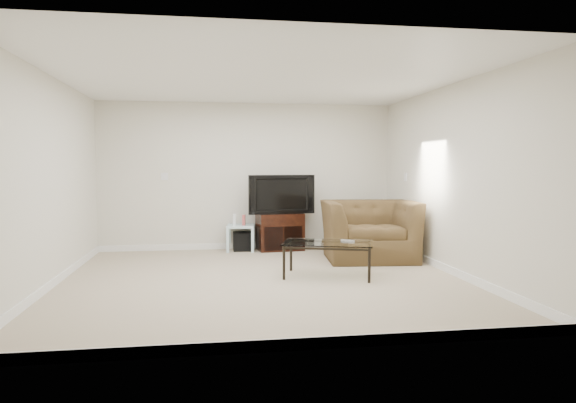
{
  "coord_description": "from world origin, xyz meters",
  "views": [
    {
      "loc": [
        -0.65,
        -6.33,
        1.43
      ],
      "look_at": [
        0.5,
        1.2,
        0.9
      ],
      "focal_mm": 32.0,
      "sensor_mm": 36.0,
      "label": 1
    }
  ],
  "objects": [
    {
      "name": "game_case",
      "position": [
        -0.09,
        2.26,
        0.52
      ],
      "size": [
        0.07,
        0.13,
        0.17
      ],
      "primitive_type": "cube",
      "rotation": [
        0.0,
        0.0,
        -0.17
      ],
      "color": "#CC4C4C",
      "rests_on": "side_table"
    },
    {
      "name": "plate_right_outlet",
      "position": [
        2.49,
        1.3,
        0.3
      ],
      "size": [
        0.02,
        0.08,
        0.12
      ],
      "primitive_type": "cube",
      "color": "white",
      "rests_on": "wall_right"
    },
    {
      "name": "plate_back",
      "position": [
        -1.4,
        2.49,
        1.25
      ],
      "size": [
        0.12,
        0.02,
        0.12
      ],
      "primitive_type": "cube",
      "color": "white",
      "rests_on": "wall_back"
    },
    {
      "name": "coffee_table",
      "position": [
        0.85,
        0.07,
        0.22
      ],
      "size": [
        1.28,
        0.96,
        0.45
      ],
      "primitive_type": null,
      "rotation": [
        0.0,
        0.0,
        -0.31
      ],
      "color": "black",
      "rests_on": "floor"
    },
    {
      "name": "wall_right",
      "position": [
        2.5,
        0.0,
        1.25
      ],
      "size": [
        0.02,
        5.0,
        2.5
      ],
      "primitive_type": "cube",
      "color": "silver",
      "rests_on": "ground"
    },
    {
      "name": "recliner",
      "position": [
        1.76,
        1.2,
        0.6
      ],
      "size": [
        1.46,
        1.02,
        1.21
      ],
      "primitive_type": "imported",
      "rotation": [
        0.0,
        0.0,
        -0.09
      ],
      "color": "#53351D",
      "rests_on": "floor"
    },
    {
      "name": "dvd_player",
      "position": [
        0.53,
        2.24,
        0.52
      ],
      "size": [
        0.46,
        0.34,
        0.06
      ],
      "primitive_type": "cube",
      "rotation": [
        0.0,
        0.0,
        0.1
      ],
      "color": "black",
      "rests_on": "tv_stand"
    },
    {
      "name": "wall_back",
      "position": [
        0.0,
        2.5,
        1.25
      ],
      "size": [
        5.0,
        0.02,
        2.5
      ],
      "primitive_type": "cube",
      "color": "silver",
      "rests_on": "ground"
    },
    {
      "name": "remote",
      "position": [
        1.12,
        0.11,
        0.46
      ],
      "size": [
        0.17,
        0.16,
        0.02
      ],
      "primitive_type": "cube",
      "rotation": [
        0.0,
        0.0,
        -0.73
      ],
      "color": "#B2B2B7",
      "rests_on": "coffee_table"
    },
    {
      "name": "wall_left",
      "position": [
        -2.5,
        0.0,
        1.25
      ],
      "size": [
        0.02,
        5.0,
        2.5
      ],
      "primitive_type": "cube",
      "color": "silver",
      "rests_on": "ground"
    },
    {
      "name": "plate_right_switch",
      "position": [
        2.49,
        1.6,
        1.25
      ],
      "size": [
        0.02,
        0.09,
        0.13
      ],
      "primitive_type": "cube",
      "color": "white",
      "rests_on": "wall_right"
    },
    {
      "name": "floor",
      "position": [
        0.0,
        0.0,
        0.0
      ],
      "size": [
        5.0,
        5.0,
        0.0
      ],
      "primitive_type": "plane",
      "color": "tan",
      "rests_on": "ground"
    },
    {
      "name": "television",
      "position": [
        0.52,
        2.25,
        0.95
      ],
      "size": [
        1.07,
        0.34,
        0.65
      ],
      "primitive_type": "imported",
      "rotation": [
        0.0,
        0.0,
        0.13
      ],
      "color": "black",
      "rests_on": "tv_stand"
    },
    {
      "name": "subwoofer",
      "position": [
        -0.11,
        2.29,
        0.15
      ],
      "size": [
        0.32,
        0.32,
        0.31
      ],
      "primitive_type": "cube",
      "rotation": [
        0.0,
        0.0,
        -0.01
      ],
      "color": "black",
      "rests_on": "floor"
    },
    {
      "name": "side_table",
      "position": [
        -0.14,
        2.28,
        0.22
      ],
      "size": [
        0.5,
        0.5,
        0.44
      ],
      "primitive_type": null,
      "rotation": [
        0.0,
        0.0,
        -0.11
      ],
      "color": "silver",
      "rests_on": "floor"
    },
    {
      "name": "ceiling",
      "position": [
        0.0,
        0.0,
        2.5
      ],
      "size": [
        5.0,
        5.0,
        0.0
      ],
      "primitive_type": "plane",
      "color": "white",
      "rests_on": "ground"
    },
    {
      "name": "tv_stand",
      "position": [
        0.52,
        2.28,
        0.31
      ],
      "size": [
        0.8,
        0.6,
        0.63
      ],
      "primitive_type": null,
      "rotation": [
        0.0,
        0.0,
        0.1
      ],
      "color": "black",
      "rests_on": "floor"
    },
    {
      "name": "game_console",
      "position": [
        -0.25,
        2.27,
        0.54
      ],
      "size": [
        0.05,
        0.15,
        0.2
      ],
      "primitive_type": "cube",
      "rotation": [
        0.0,
        0.0,
        -0.02
      ],
      "color": "white",
      "rests_on": "side_table"
    }
  ]
}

